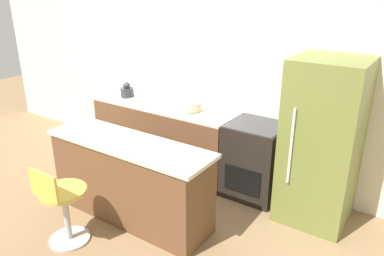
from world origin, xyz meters
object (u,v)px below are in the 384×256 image
kettle (127,91)px  oven_range (254,160)px  refrigerator (322,143)px  stool_chair (62,205)px  mixing_bowl (192,106)px

kettle → oven_range: bearing=-0.1°
refrigerator → stool_chair: refrigerator is taller
refrigerator → stool_chair: 2.65m
mixing_bowl → stool_chair: bearing=-96.9°
refrigerator → stool_chair: size_ratio=2.06×
kettle → mixing_bowl: 1.11m
kettle → mixing_bowl: kettle is taller
stool_chair → kettle: bearing=115.1°
refrigerator → kettle: size_ratio=8.47×
oven_range → refrigerator: 0.87m
oven_range → refrigerator: refrigerator is taller
refrigerator → stool_chair: bearing=-135.9°
oven_range → stool_chair: bearing=-120.9°
refrigerator → mixing_bowl: bearing=178.0°
refrigerator → mixing_bowl: 1.65m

